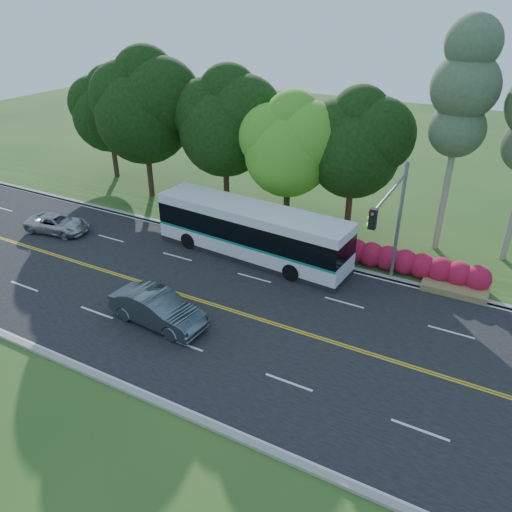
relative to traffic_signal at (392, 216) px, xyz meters
The scene contains 12 objects.
ground 9.65m from the traffic_signal, 140.23° to the right, with size 120.00×120.00×0.00m, color #22511B.
road 9.65m from the traffic_signal, 140.23° to the right, with size 60.00×14.00×0.02m, color black.
curb_north 8.15m from the traffic_signal, 164.96° to the left, with size 60.00×0.30×0.15m, color gray.
curb_south 14.86m from the traffic_signal, 117.35° to the right, with size 60.00×0.30×0.15m, color gray.
grass_verge 8.74m from the traffic_signal, 151.03° to the left, with size 60.00×4.00×0.10m, color #22511B.
lane_markings 9.71m from the traffic_signal, 140.63° to the right, with size 57.60×13.82×0.00m.
tree_row 13.61m from the traffic_signal, 150.00° to the left, with size 44.70×9.10×13.84m.
bougainvillea_hedge 4.86m from the traffic_signal, 75.94° to the left, with size 9.50×2.25×1.50m.
traffic_signal is the anchor object (origin of this frame).
transit_bus 8.97m from the traffic_signal, behind, with size 12.79×3.68×3.30m.
sedan 12.73m from the traffic_signal, 138.28° to the right, with size 1.80×5.16×1.70m, color #525F63.
suv 22.47m from the traffic_signal, behind, with size 2.05×4.44×1.23m, color #AEB1B3.
Camera 1 is at (11.48, -18.44, 14.78)m, focal length 35.00 mm.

